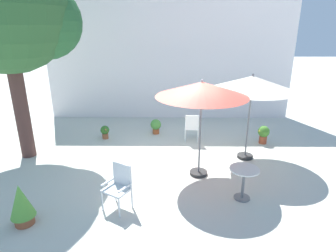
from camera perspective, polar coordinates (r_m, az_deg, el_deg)
ground_plane at (r=7.79m, az=-0.03°, el=-7.48°), size 60.00×60.00×0.00m
villa_facade at (r=11.30m, az=0.25°, el=13.74°), size 9.55×0.30×4.83m
shade_tree at (r=8.49m, az=-29.86°, el=20.11°), size 3.40×3.24×5.60m
patio_umbrella_0 at (r=6.52m, az=6.84°, el=7.19°), size 2.15×2.15×2.41m
patio_umbrella_1 at (r=7.75m, az=16.63°, el=8.16°), size 2.24×2.24×2.39m
cafe_table_0 at (r=6.28m, az=15.05°, el=-10.14°), size 0.63×0.63×0.72m
patio_chair_0 at (r=5.87m, az=-9.85°, el=-11.43°), size 0.63×0.61×0.95m
patio_chair_1 at (r=9.08m, az=4.83°, el=0.01°), size 0.47×0.47×0.91m
potted_plant_0 at (r=9.79m, az=-2.48°, el=0.07°), size 0.37×0.37×0.52m
potted_plant_1 at (r=9.45m, az=18.73°, el=-1.41°), size 0.36×0.36×0.58m
potted_plant_2 at (r=6.03m, az=-27.52°, el=-13.75°), size 0.45×0.45×0.83m
potted_plant_3 at (r=9.58m, az=-12.60°, el=-1.07°), size 0.29×0.29×0.44m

